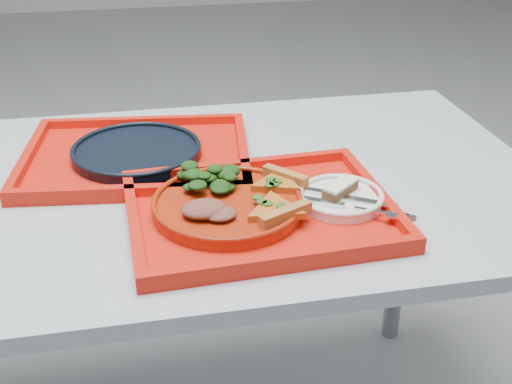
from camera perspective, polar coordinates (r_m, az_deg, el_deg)
table at (r=1.27m, az=-10.69°, el=-2.49°), size 1.60×0.80×0.75m
tray_main at (r=1.11m, az=0.36°, el=-1.94°), size 0.46×0.37×0.01m
tray_far at (r=1.33m, az=-10.51°, el=2.93°), size 0.49×0.40×0.01m
dinner_plate at (r=1.11m, az=-2.53°, el=-1.29°), size 0.26×0.26×0.02m
side_plate at (r=1.14m, az=7.53°, el=-0.66°), size 0.15×0.15×0.01m
navy_plate at (r=1.33m, az=-10.56°, el=3.48°), size 0.26×0.26×0.02m
pizza_slice_a at (r=1.06m, az=1.70°, el=-1.37°), size 0.14×0.14×0.02m
pizza_slice_b at (r=1.15m, az=1.90°, el=0.95°), size 0.14×0.13×0.02m
salad_heap at (r=1.14m, az=-4.23°, el=1.57°), size 0.10×0.08×0.05m
meat_portion at (r=1.06m, az=-4.65°, el=-1.51°), size 0.08×0.06×0.02m
dessert_bar at (r=1.14m, az=7.51°, el=0.35°), size 0.08×0.07×0.02m
knife at (r=1.13m, az=7.85°, el=-0.39°), size 0.17×0.11×0.01m
fork at (r=1.10m, az=8.62°, el=-1.34°), size 0.17×0.11×0.01m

